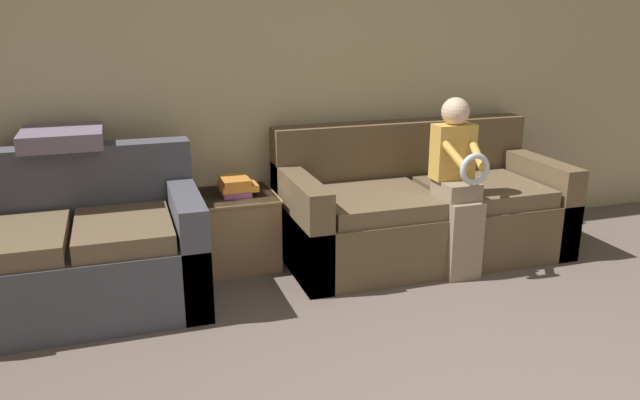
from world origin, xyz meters
TOP-DOWN VIEW (x-y plane):
  - wall_back at (0.00, 3.09)m, footprint 7.35×0.06m
  - couch_main at (0.60, 2.59)m, footprint 1.95×0.94m
  - couch_side at (-1.68, 2.46)m, footprint 1.44×0.92m
  - child_left_seated at (0.66, 2.20)m, footprint 0.27×0.38m
  - side_shelf at (-0.66, 2.78)m, footprint 0.50×0.52m
  - book_stack at (-0.67, 2.78)m, footprint 0.24×0.24m
  - throw_pillow at (-1.70, 2.77)m, footprint 0.46×0.46m

SIDE VIEW (x-z plane):
  - side_shelf at x=-0.66m, z-range 0.01..0.50m
  - couch_main at x=0.60m, z-range -0.13..0.76m
  - couch_side at x=-1.68m, z-range -0.13..0.77m
  - book_stack at x=-0.67m, z-range 0.49..0.61m
  - child_left_seated at x=0.66m, z-range 0.07..1.21m
  - throw_pillow at x=-1.70m, z-range 0.89..0.99m
  - wall_back at x=0.00m, z-range 0.00..2.55m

